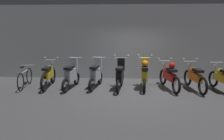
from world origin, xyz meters
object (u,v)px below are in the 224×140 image
at_px(motorbike_slot_7, 223,79).
at_px(motorbike_slot_0, 49,75).
at_px(motorbike_slot_5, 169,76).
at_px(motorbike_slot_2, 96,75).
at_px(motorbike_slot_6, 195,77).
at_px(motorbike_slot_4, 145,74).
at_px(motorbike_slot_1, 71,75).
at_px(motorbike_slot_3, 120,76).
at_px(bicycle, 25,78).

bearing_deg(motorbike_slot_7, motorbike_slot_0, 177.56).
bearing_deg(motorbike_slot_5, motorbike_slot_7, -7.31).
bearing_deg(motorbike_slot_2, motorbike_slot_6, -1.45).
height_order(motorbike_slot_4, motorbike_slot_5, motorbike_slot_4).
xyz_separation_m(motorbike_slot_0, motorbike_slot_1, (0.96, -0.13, 0.03)).
distance_m(motorbike_slot_3, bicycle, 3.79).
bearing_deg(bicycle, motorbike_slot_7, -1.50).
bearing_deg(motorbike_slot_6, motorbike_slot_0, 179.11).
relative_size(motorbike_slot_3, motorbike_slot_5, 0.87).
relative_size(motorbike_slot_4, motorbike_slot_7, 0.86).
bearing_deg(motorbike_slot_4, motorbike_slot_6, -1.08).
xyz_separation_m(motorbike_slot_4, bicycle, (-4.74, -0.03, -0.21)).
bearing_deg(motorbike_slot_2, motorbike_slot_5, -0.96).
relative_size(motorbike_slot_5, motorbike_slot_6, 0.99).
bearing_deg(bicycle, motorbike_slot_5, 0.46).
distance_m(motorbike_slot_3, motorbike_slot_6, 2.85).
relative_size(motorbike_slot_2, motorbike_slot_4, 0.99).
distance_m(motorbike_slot_4, motorbike_slot_6, 1.90).
xyz_separation_m(motorbike_slot_1, motorbike_slot_7, (5.69, -0.15, -0.03)).
bearing_deg(motorbike_slot_2, motorbike_slot_4, -1.82).
xyz_separation_m(motorbike_slot_2, motorbike_slot_4, (1.90, -0.06, 0.04)).
xyz_separation_m(motorbike_slot_0, bicycle, (-0.93, -0.09, -0.13)).
distance_m(motorbike_slot_7, bicycle, 7.59).
distance_m(motorbike_slot_0, motorbike_slot_7, 6.66).
bearing_deg(motorbike_slot_1, motorbike_slot_2, 8.48).
xyz_separation_m(motorbike_slot_1, motorbike_slot_6, (4.74, 0.05, -0.03)).
height_order(motorbike_slot_0, motorbike_slot_1, motorbike_slot_1).
xyz_separation_m(motorbike_slot_2, bicycle, (-2.84, -0.09, -0.16)).
bearing_deg(motorbike_slot_5, motorbike_slot_1, -178.58).
relative_size(motorbike_slot_0, bicycle, 1.13).
height_order(motorbike_slot_1, motorbike_slot_4, motorbike_slot_4).
xyz_separation_m(motorbike_slot_3, motorbike_slot_7, (3.79, -0.10, -0.04)).
distance_m(motorbike_slot_1, motorbike_slot_7, 5.70).
xyz_separation_m(motorbike_slot_6, bicycle, (-6.63, 0.00, -0.13)).
height_order(motorbike_slot_2, motorbike_slot_4, motorbike_slot_4).
bearing_deg(motorbike_slot_3, motorbike_slot_5, 4.43).
distance_m(motorbike_slot_1, bicycle, 1.90).
bearing_deg(motorbike_slot_2, motorbike_slot_0, -179.77).
bearing_deg(motorbike_slot_5, motorbike_slot_3, -175.57).
bearing_deg(bicycle, motorbike_slot_4, 0.39).
height_order(motorbike_slot_0, motorbike_slot_4, motorbike_slot_4).
bearing_deg(motorbike_slot_6, motorbike_slot_5, 177.07).
relative_size(motorbike_slot_0, motorbike_slot_5, 1.01).
relative_size(motorbike_slot_0, motorbike_slot_6, 1.00).
height_order(motorbike_slot_3, motorbike_slot_4, same).
bearing_deg(motorbike_slot_1, bicycle, 178.52).
relative_size(motorbike_slot_1, motorbike_slot_5, 0.87).
height_order(motorbike_slot_2, motorbike_slot_7, motorbike_slot_2).
distance_m(motorbike_slot_0, motorbike_slot_4, 3.81).
bearing_deg(motorbike_slot_3, motorbike_slot_0, 176.27).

